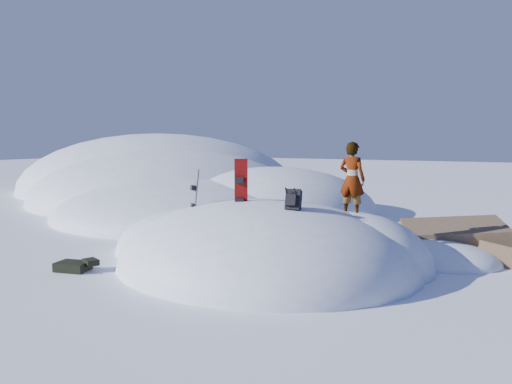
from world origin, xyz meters
The scene contains 9 objects.
ground centered at (0.00, 0.00, 0.00)m, with size 120.00×120.00×0.00m, color white.
snow_mound centered at (-0.17, 0.24, 0.00)m, with size 8.00×6.00×3.00m.
snow_ridge centered at (-10.43, 9.85, 0.00)m, with size 21.50×18.50×6.40m.
rock_outcrop centered at (3.72, 3.01, 0.01)m, with size 4.68×4.41×1.68m.
snowboard_red centered at (-0.46, -0.24, 1.66)m, with size 0.29×0.22×1.58m.
snowboard_dark centered at (-1.66, -0.34, 1.47)m, with size 0.32×0.31×1.42m.
backpack centered at (0.92, -0.46, 1.61)m, with size 0.37×0.44×0.52m.
gear_pile centered at (-3.40, -2.34, 0.12)m, with size 0.93×0.72×0.24m.
person centered at (1.74, 0.90, 1.97)m, with size 0.61×0.40×1.66m, color slate.
Camera 1 is at (5.15, -9.78, 2.85)m, focal length 35.00 mm.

